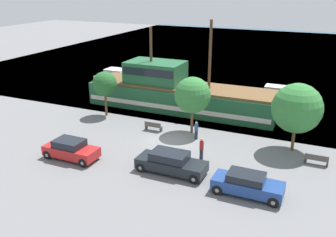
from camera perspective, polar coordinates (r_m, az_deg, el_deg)
ground_plane at (r=31.84m, az=0.58°, el=-3.48°), size 160.00×160.00×0.00m
water_surface at (r=72.82m, az=14.76°, el=9.45°), size 80.00×80.00×0.00m
pirate_ship at (r=39.41m, az=1.54°, el=3.91°), size 21.19×4.84×9.39m
moored_boat_dockside at (r=45.25m, az=16.70°, el=3.61°), size 6.73×2.11×1.41m
moored_boat_outer at (r=50.29m, az=-7.58°, el=6.13°), size 6.40×2.60×1.90m
parked_car_curb_front at (r=24.48m, az=12.00°, el=-9.77°), size 4.44×1.78×1.48m
parked_car_curb_mid at (r=26.56m, az=0.45°, el=-6.71°), size 4.98×1.93×1.55m
parked_car_curb_rear at (r=29.48m, az=-14.59°, el=-4.58°), size 4.24×1.84×1.53m
fire_hydrant at (r=29.00m, az=-0.43°, el=-5.07°), size 0.42×0.25×0.76m
bench_promenade_east at (r=33.90m, az=-2.26°, el=-1.19°), size 1.61×0.45×0.85m
bench_promenade_west at (r=29.82m, az=21.68°, el=-5.81°), size 1.68×0.45×0.85m
pedestrian_walking_near at (r=32.05m, az=4.33°, el=-1.80°), size 0.32×0.32×1.62m
pedestrian_walking_far at (r=28.37m, az=5.13°, el=-4.64°), size 0.32×0.32×1.79m
tree_row_east at (r=37.52m, az=-9.62°, el=5.20°), size 2.43×2.43×4.49m
tree_row_mideast at (r=32.56m, az=3.76°, el=3.56°), size 3.18×3.18×5.09m
tree_row_midwest at (r=30.56m, az=19.07°, el=1.48°), size 3.91×3.91×5.52m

